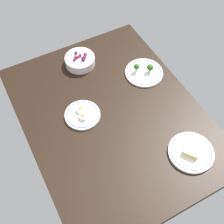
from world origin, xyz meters
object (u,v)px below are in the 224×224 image
plate_eggs (82,114)px  plate_sandwich (191,152)px  bowl_berries (80,60)px  plate_broccoli (144,72)px

plate_eggs → plate_sandwich: bearing=-140.3°
bowl_berries → plate_sandwich: bowl_berries is taller
plate_eggs → plate_sandwich: 55.21cm
bowl_berries → plate_broccoli: bowl_berries is taller
plate_sandwich → plate_eggs: bearing=39.7°
bowl_berries → plate_broccoli: (-23.39, -28.18, -1.72)cm
plate_sandwich → bowl_berries: bearing=15.7°
plate_eggs → plate_broccoli: plate_broccoli is taller
plate_broccoli → plate_sandwich: bearing=172.4°
plate_eggs → plate_broccoli: 43.32cm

